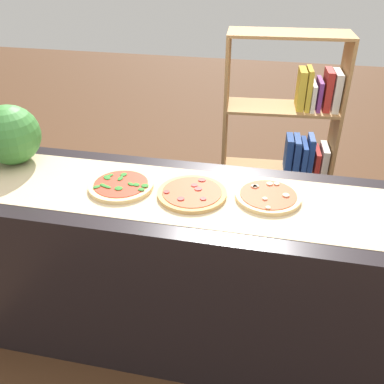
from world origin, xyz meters
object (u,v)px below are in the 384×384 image
watermelon (10,135)px  bookshelf (292,145)px  pizza_pepperoni_1 (192,193)px  pizza_spinach_0 (121,185)px  pizza_mushroom_2 (268,196)px

watermelon → bookshelf: bearing=34.9°
watermelon → pizza_pepperoni_1: bearing=-8.0°
pizza_spinach_0 → pizza_mushroom_2: size_ratio=1.03×
watermelon → bookshelf: bookshelf is taller
pizza_pepperoni_1 → bookshelf: bookshelf is taller
pizza_spinach_0 → pizza_pepperoni_1: 0.34m
watermelon → bookshelf: size_ratio=0.21×
pizza_spinach_0 → pizza_pepperoni_1: bearing=0.2°
pizza_spinach_0 → watermelon: (-0.62, 0.14, 0.14)m
pizza_mushroom_2 → bookshelf: (0.12, 1.08, -0.23)m
pizza_pepperoni_1 → watermelon: (-0.96, 0.14, 0.14)m
pizza_mushroom_2 → watermelon: bearing=175.9°
pizza_spinach_0 → pizza_pepperoni_1: size_ratio=0.96×
pizza_spinach_0 → watermelon: 0.65m
pizza_pepperoni_1 → bookshelf: size_ratio=0.22×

